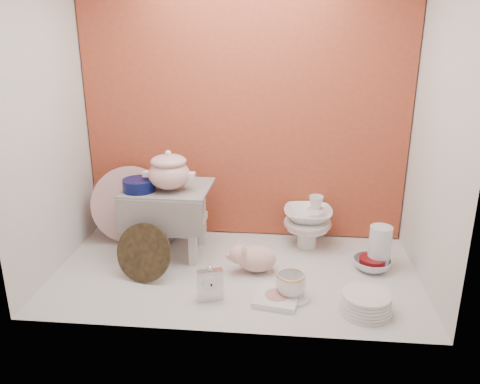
% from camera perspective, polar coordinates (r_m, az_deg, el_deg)
% --- Properties ---
extents(ground, '(1.80, 1.80, 0.00)m').
position_cam_1_polar(ground, '(2.47, -0.51, -9.39)').
color(ground, silver).
rests_on(ground, ground).
extents(niche_shell, '(1.86, 1.03, 1.53)m').
position_cam_1_polar(niche_shell, '(2.36, -0.11, 13.12)').
color(niche_shell, '#BF3F2F').
rests_on(niche_shell, ground).
extents(step_stool, '(0.44, 0.38, 0.38)m').
position_cam_1_polar(step_stool, '(2.62, -8.24, -3.27)').
color(step_stool, silver).
rests_on(step_stool, ground).
extents(soup_tureen, '(0.31, 0.31, 0.21)m').
position_cam_1_polar(soup_tureen, '(2.46, -8.34, 2.54)').
color(soup_tureen, white).
rests_on(soup_tureen, step_stool).
extents(cobalt_bowl, '(0.21, 0.21, 0.06)m').
position_cam_1_polar(cobalt_bowl, '(2.50, -11.78, 0.81)').
color(cobalt_bowl, '#091044').
rests_on(cobalt_bowl, step_stool).
extents(floral_platter, '(0.46, 0.30, 0.42)m').
position_cam_1_polar(floral_platter, '(2.81, -12.75, -1.43)').
color(floral_platter, silver).
rests_on(floral_platter, ground).
extents(blue_white_vase, '(0.30, 0.30, 0.27)m').
position_cam_1_polar(blue_white_vase, '(2.81, -9.23, -2.88)').
color(blue_white_vase, silver).
rests_on(blue_white_vase, ground).
extents(lacquer_tray, '(0.31, 0.17, 0.27)m').
position_cam_1_polar(lacquer_tray, '(2.39, -11.24, -7.02)').
color(lacquer_tray, black).
rests_on(lacquer_tray, ground).
extents(mantel_clock, '(0.12, 0.08, 0.17)m').
position_cam_1_polar(mantel_clock, '(2.21, -3.53, -10.65)').
color(mantel_clock, silver).
rests_on(mantel_clock, ground).
extents(plush_pig, '(0.26, 0.19, 0.15)m').
position_cam_1_polar(plush_pig, '(2.44, 1.97, -7.79)').
color(plush_pig, beige).
rests_on(plush_pig, ground).
extents(teacup_saucer, '(0.21, 0.21, 0.01)m').
position_cam_1_polar(teacup_saucer, '(2.27, 5.92, -12.06)').
color(teacup_saucer, white).
rests_on(teacup_saucer, ground).
extents(gold_rim_teacup, '(0.16, 0.16, 0.11)m').
position_cam_1_polar(gold_rim_teacup, '(2.24, 5.97, -10.76)').
color(gold_rim_teacup, white).
rests_on(gold_rim_teacup, teacup_saucer).
extents(lattice_dish, '(0.23, 0.23, 0.03)m').
position_cam_1_polar(lattice_dish, '(2.24, 4.34, -12.27)').
color(lattice_dish, white).
rests_on(lattice_dish, ground).
extents(dinner_plate_stack, '(0.29, 0.29, 0.09)m').
position_cam_1_polar(dinner_plate_stack, '(2.20, 14.56, -12.48)').
color(dinner_plate_stack, white).
rests_on(dinner_plate_stack, ground).
extents(crystal_bowl, '(0.23, 0.23, 0.06)m').
position_cam_1_polar(crystal_bowl, '(2.57, 15.24, -8.19)').
color(crystal_bowl, silver).
rests_on(crystal_bowl, ground).
extents(clear_glass_vase, '(0.12, 0.12, 0.22)m').
position_cam_1_polar(clear_glass_vase, '(2.56, 16.07, -6.27)').
color(clear_glass_vase, silver).
rests_on(clear_glass_vase, ground).
extents(porcelain_tower, '(0.29, 0.29, 0.30)m').
position_cam_1_polar(porcelain_tower, '(2.70, 7.95, -3.39)').
color(porcelain_tower, white).
rests_on(porcelain_tower, ground).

